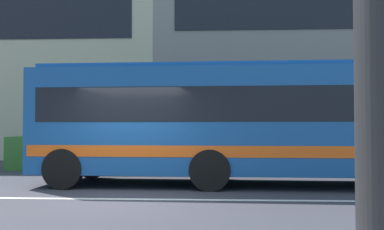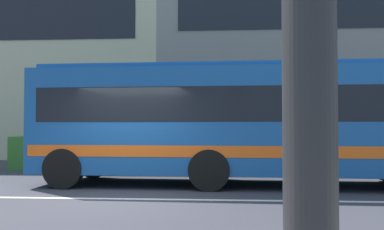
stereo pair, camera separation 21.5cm
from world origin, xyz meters
TOP-DOWN VIEW (x-y plane):
  - ground_plane at (0.00, 0.00)m, footprint 160.00×160.00m
  - lane_centre_line at (0.00, 0.00)m, footprint 60.00×0.16m
  - hedge_row_far at (0.97, 6.00)m, footprint 12.51×1.10m
  - transit_bus at (2.65, 2.34)m, footprint 10.65×2.89m

SIDE VIEW (x-z plane):
  - ground_plane at x=0.00m, z-range 0.00..0.00m
  - lane_centre_line at x=0.00m, z-range 0.00..0.01m
  - hedge_row_far at x=0.97m, z-range 0.00..1.19m
  - transit_bus at x=2.65m, z-range 0.16..3.31m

